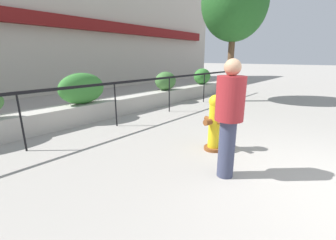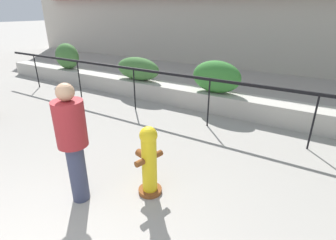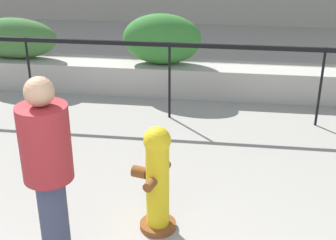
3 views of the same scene
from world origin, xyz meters
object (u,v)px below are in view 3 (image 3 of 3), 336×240
object	(u,v)px
hedge_bush_2	(162,39)
pedestrian	(48,166)
hedge_bush_1	(14,38)
fire_hydrant	(157,179)

from	to	relation	value
hedge_bush_2	pedestrian	world-z (taller)	pedestrian
hedge_bush_1	hedge_bush_2	bearing A→B (deg)	0.00
fire_hydrant	pedestrian	world-z (taller)	pedestrian
hedge_bush_1	hedge_bush_2	xyz separation A→B (m)	(2.58, 0.00, 0.07)
pedestrian	hedge_bush_2	bearing A→B (deg)	86.72
hedge_bush_2	pedestrian	bearing A→B (deg)	-93.28
fire_hydrant	pedestrian	distance (m)	1.09
hedge_bush_2	fire_hydrant	bearing A→B (deg)	-82.31
hedge_bush_1	hedge_bush_2	size ratio (longest dim) A/B	1.17
hedge_bush_2	pedestrian	distance (m)	4.46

